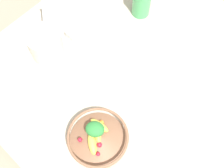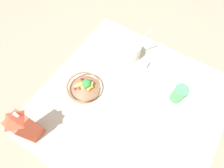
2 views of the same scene
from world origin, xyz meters
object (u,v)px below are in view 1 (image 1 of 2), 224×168
Objects in this scene: drinking_cup at (142,2)px; spice_jar at (73,34)px; fruit_bowl at (98,137)px; yogurt_tub at (45,43)px.

drinking_cup is 2.93× the size of spice_jar.
fruit_bowl reaches higher than spice_jar.
yogurt_tub is 0.44m from drinking_cup.
fruit_bowl is 0.60m from drinking_cup.
fruit_bowl is 4.72× the size of spice_jar.
yogurt_tub is 1.95× the size of drinking_cup.
spice_jar is at bearing -122.19° from fruit_bowl.
drinking_cup reaches higher than spice_jar.
spice_jar is (0.29, -0.12, -0.05)m from drinking_cup.
fruit_bowl is at bearing 57.81° from spice_jar.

